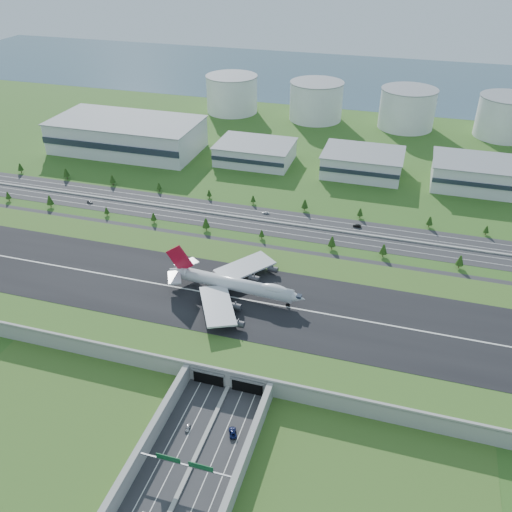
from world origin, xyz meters
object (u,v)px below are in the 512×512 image
(boeing_747, at_px, (235,284))
(car_5, at_px, (357,226))
(car_0, at_px, (188,428))
(fuel_tank_a, at_px, (232,94))
(car_7, at_px, (265,213))
(car_2, at_px, (233,432))
(car_4, at_px, (90,202))

(boeing_747, height_order, car_5, boeing_747)
(car_0, bearing_deg, fuel_tank_a, 101.16)
(car_7, bearing_deg, car_2, 3.48)
(boeing_747, xyz_separation_m, car_4, (-132.99, 82.84, -13.41))
(car_0, bearing_deg, car_4, 125.92)
(boeing_747, bearing_deg, car_2, -68.42)
(car_0, xyz_separation_m, car_5, (40.77, 178.99, 0.19))
(car_0, relative_size, car_5, 0.75)
(fuel_tank_a, height_order, car_0, fuel_tank_a)
(fuel_tank_a, height_order, car_2, fuel_tank_a)
(fuel_tank_a, height_order, boeing_747, fuel_tank_a)
(fuel_tank_a, height_order, car_5, fuel_tank_a)
(car_2, bearing_deg, car_7, -102.77)
(fuel_tank_a, xyz_separation_m, car_2, (129.57, -382.31, -16.56))
(car_0, relative_size, car_7, 0.85)
(car_2, height_order, car_5, car_5)
(boeing_747, bearing_deg, car_7, 101.17)
(boeing_747, bearing_deg, car_0, -81.14)
(fuel_tank_a, bearing_deg, car_5, -53.38)
(car_4, relative_size, car_5, 0.94)
(car_5, height_order, car_7, car_5)
(boeing_747, distance_m, car_7, 104.12)
(fuel_tank_a, relative_size, car_4, 10.30)
(car_2, relative_size, car_7, 1.31)
(car_0, distance_m, car_4, 212.95)
(boeing_747, height_order, car_4, boeing_747)
(car_7, bearing_deg, car_4, -89.06)
(fuel_tank_a, xyz_separation_m, boeing_747, (105.59, -307.23, -3.14))
(car_4, height_order, car_7, car_4)
(car_5, bearing_deg, fuel_tank_a, -143.91)
(car_4, height_order, car_5, car_5)
(car_0, xyz_separation_m, car_4, (-139.79, 160.65, 0.17))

